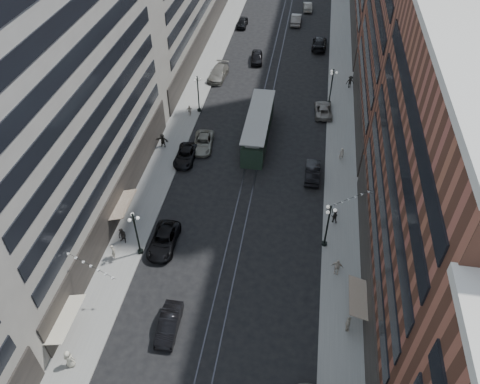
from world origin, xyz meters
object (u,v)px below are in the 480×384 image
Objects in this scene: car_11 at (323,110)px; pedestrian_2 at (122,236)px; car_5 at (169,324)px; car_14 at (296,19)px; car_12 at (319,43)px; car_extra_1 at (203,143)px; streetcar at (258,128)px; car_9 at (242,23)px; lamppost_se_mid at (331,85)px; pedestrian_7 at (334,216)px; car_2 at (164,241)px; pedestrian_5 at (163,140)px; pedestrian_extra_0 at (113,251)px; pedestrian_extra_1 at (337,267)px; pedestrian_8 at (342,154)px; car_8 at (218,73)px; car_7 at (185,155)px; pedestrian_4 at (348,324)px; car_10 at (313,172)px; pedestrian_9 at (350,82)px; pedestrian_1 at (69,359)px; car_extra_0 at (308,6)px; pedestrian_6 at (190,110)px; lamppost_se_far at (328,225)px; lamppost_sw_mid at (198,93)px; lamppost_sw_far at (136,232)px.

pedestrian_2 is at bearing 51.21° from car_11.
car_5 is 0.86× the size of car_14.
car_11 is at bearing 95.19° from car_12.
pedestrian_2 is 18.24m from car_extra_1.
car_9 is at bearing 102.09° from streetcar.
lamppost_se_mid is 24.61m from pedestrian_7.
car_2 is 1.02× the size of car_14.
pedestrian_5 is at bearing -18.09° from pedestrian_7.
car_14 is at bearing 86.61° from streetcar.
pedestrian_extra_0 is at bearing 28.54° from pedestrian_7.
pedestrian_extra_1 is (17.52, -0.92, 0.32)m from car_2.
lamppost_se_mid is 42.16m from car_5.
car_12 is at bearing -84.36° from pedestrian_8.
pedestrian_8 is at bearing -39.22° from car_8.
lamppost_se_mid is 24.09m from car_7.
pedestrian_4 reaches higher than car_10.
lamppost_se_mid is at bearing 76.11° from pedestrian_2.
streetcar is 29.65m from pedestrian_4.
pedestrian_9 is 26.53m from car_extra_1.
car_7 is at bearing 7.79° from pedestrian_8.
car_extra_1 is (-9.13, -42.23, -0.16)m from car_14.
pedestrian_1 reaches higher than car_9.
pedestrian_8 is 0.37× the size of car_extra_0.
streetcar is 2.72× the size of car_10.
pedestrian_7 is 61.09m from car_extra_0.
car_extra_1 is at bearing 77.12° from car_14.
car_extra_0 is at bearing -129.34° from pedestrian_6.
car_2 is at bearing -133.30° from pedestrian_9.
car_9 is 2.40× the size of pedestrian_extra_1.
lamppost_se_far is 0.93× the size of car_8.
car_extra_1 is at bearing -15.16° from car_10.
lamppost_sw_mid is at bearing 96.89° from car_5.
lamppost_se_far is at bearing 89.26° from car_extra_0.
car_10 is (-1.72, 10.88, -2.29)m from lamppost_se_far.
lamppost_sw_far reaches higher than pedestrian_9.
car_10 is (15.88, -22.37, -0.06)m from car_8.
pedestrian_1 is 54.92m from pedestrian_9.
car_5 is at bearing 63.32° from car_10.
car_5 is 2.60× the size of pedestrian_4.
pedestrian_1 is 0.43× the size of car_9.
lamppost_sw_far and lamppost_se_mid have the same top height.
car_11 is at bearing 90.97° from car_extra_0.
lamppost_se_mid is at bearing -69.26° from pedestrian_extra_0.
pedestrian_8 is (3.77, -32.14, 0.13)m from car_12.
pedestrian_8 is at bearing -130.59° from pedestrian_1.
car_2 is 24.52m from pedestrian_6.
car_10 is 7.84m from pedestrian_7.
streetcar reaches higher than pedestrian_2.
car_5 is at bearing -97.58° from streetcar.
car_9 is 10.53m from car_14.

